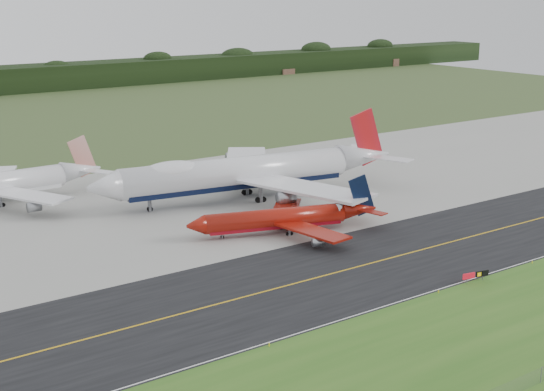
# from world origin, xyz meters

# --- Properties ---
(ground) EXTENTS (600.00, 600.00, 0.00)m
(ground) POSITION_xyz_m (0.00, 0.00, 0.00)
(ground) COLOR #374420
(ground) RESTS_ON ground
(grass_verge) EXTENTS (400.00, 30.00, 0.01)m
(grass_verge) POSITION_xyz_m (0.00, -35.00, 0.01)
(grass_verge) COLOR #2D5C1B
(grass_verge) RESTS_ON ground
(taxiway) EXTENTS (400.00, 32.00, 0.02)m
(taxiway) POSITION_xyz_m (0.00, -4.00, 0.01)
(taxiway) COLOR black
(taxiway) RESTS_ON ground
(apron) EXTENTS (400.00, 78.00, 0.01)m
(apron) POSITION_xyz_m (0.00, 51.00, 0.01)
(apron) COLOR gray
(apron) RESTS_ON ground
(taxiway_centreline) EXTENTS (400.00, 0.40, 0.00)m
(taxiway_centreline) POSITION_xyz_m (0.00, -4.00, 0.03)
(taxiway_centreline) COLOR gold
(taxiway_centreline) RESTS_ON taxiway
(taxiway_edge_line) EXTENTS (400.00, 0.25, 0.00)m
(taxiway_edge_line) POSITION_xyz_m (0.00, -19.50, 0.03)
(taxiway_edge_line) COLOR silver
(taxiway_edge_line) RESTS_ON taxiway
(jet_ba_747) EXTENTS (76.37, 62.64, 19.22)m
(jet_ba_747) POSITION_xyz_m (11.32, 44.87, 6.54)
(jet_ba_747) COLOR silver
(jet_ba_747) RESTS_ON ground
(jet_red_737) EXTENTS (39.22, 31.19, 10.81)m
(jet_red_737) POSITION_xyz_m (3.83, 19.34, 2.99)
(jet_red_737) COLOR maroon
(jet_red_737) RESTS_ON ground
(taxiway_sign) EXTENTS (5.15, 1.17, 1.73)m
(taxiway_sign) POSITION_xyz_m (14.01, -20.62, 1.22)
(taxiway_sign) COLOR slate
(taxiway_sign) RESTS_ON ground
(edge_marker_left) EXTENTS (0.16, 0.16, 0.50)m
(edge_marker_left) POSITION_xyz_m (-27.84, -20.50, 0.25)
(edge_marker_left) COLOR yellow
(edge_marker_left) RESTS_ON ground
(edge_marker_center) EXTENTS (0.16, 0.16, 0.50)m
(edge_marker_center) POSITION_xyz_m (5.35, -20.50, 0.25)
(edge_marker_center) COLOR yellow
(edge_marker_center) RESTS_ON ground
(edge_marker_right) EXTENTS (0.16, 0.16, 0.50)m
(edge_marker_right) POSITION_xyz_m (29.33, -20.50, 0.25)
(edge_marker_right) COLOR yellow
(edge_marker_right) RESTS_ON ground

